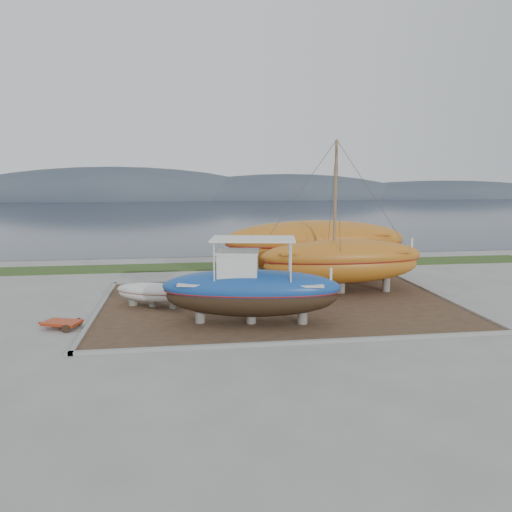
{
  "coord_description": "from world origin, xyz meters",
  "views": [
    {
      "loc": [
        -4.73,
        -20.75,
        6.68
      ],
      "look_at": [
        -1.22,
        4.0,
        2.62
      ],
      "focal_mm": 35.0,
      "sensor_mm": 36.0,
      "label": 1
    }
  ],
  "objects": [
    {
      "name": "ground",
      "position": [
        0.0,
        0.0,
        0.0
      ],
      "size": [
        140.0,
        140.0,
        0.0
      ],
      "primitive_type": "plane",
      "color": "gray",
      "rests_on": "ground"
    },
    {
      "name": "orange_bare_hull",
      "position": [
        3.24,
        9.17,
        1.93
      ],
      "size": [
        11.45,
        3.53,
        3.74
      ],
      "primitive_type": null,
      "rotation": [
        0.0,
        0.0,
        -0.01
      ],
      "color": "#AD631A",
      "rests_on": "dirt_patch"
    },
    {
      "name": "orange_sailboat",
      "position": [
        3.95,
        5.97,
        4.32
      ],
      "size": [
        9.32,
        2.81,
        8.51
      ],
      "primitive_type": null,
      "rotation": [
        0.0,
        0.0,
        -0.01
      ],
      "color": "#AD631A",
      "rests_on": "dirt_patch"
    },
    {
      "name": "white_dinghy",
      "position": [
        -6.45,
        4.43,
        0.65
      ],
      "size": [
        4.17,
        2.81,
        1.17
      ],
      "primitive_type": null,
      "rotation": [
        0.0,
        0.0,
        -0.38
      ],
      "color": "silver",
      "rests_on": "dirt_patch"
    },
    {
      "name": "dirt_patch",
      "position": [
        0.0,
        4.0,
        0.03
      ],
      "size": [
        18.0,
        12.0,
        0.06
      ],
      "primitive_type": "cube",
      "color": "#422D1E",
      "rests_on": "ground"
    },
    {
      "name": "grass_strip",
      "position": [
        0.0,
        15.5,
        0.04
      ],
      "size": [
        44.0,
        3.0,
        0.08
      ],
      "primitive_type": "cube",
      "color": "#284219",
      "rests_on": "ground"
    },
    {
      "name": "blue_caique",
      "position": [
        -1.89,
        0.87,
        2.0
      ],
      "size": [
        8.35,
        3.86,
        3.87
      ],
      "primitive_type": null,
      "rotation": [
        0.0,
        0.0,
        -0.17
      ],
      "color": "#184696",
      "rests_on": "dirt_patch"
    },
    {
      "name": "sea",
      "position": [
        0.0,
        70.0,
        0.0
      ],
      "size": [
        260.0,
        100.0,
        0.04
      ],
      "primitive_type": null,
      "color": "#182131",
      "rests_on": "ground"
    },
    {
      "name": "curb_frame",
      "position": [
        0.0,
        4.0,
        0.07
      ],
      "size": [
        18.6,
        12.6,
        0.15
      ],
      "primitive_type": null,
      "color": "gray",
      "rests_on": "ground"
    },
    {
      "name": "red_trailer",
      "position": [
        -10.2,
        1.41,
        0.16
      ],
      "size": [
        2.56,
        1.84,
        0.33
      ],
      "primitive_type": null,
      "rotation": [
        0.0,
        0.0,
        -0.33
      ],
      "color": "#AF3413",
      "rests_on": "ground"
    },
    {
      "name": "mountain_ridge",
      "position": [
        0.0,
        125.0,
        0.0
      ],
      "size": [
        200.0,
        36.0,
        20.0
      ],
      "primitive_type": null,
      "color": "#333D49",
      "rests_on": "ground"
    }
  ]
}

